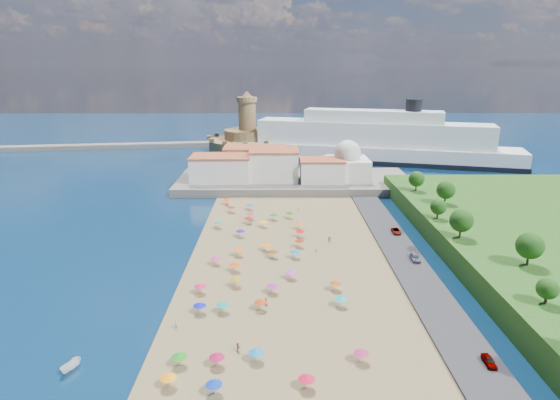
{
  "coord_description": "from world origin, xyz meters",
  "views": [
    {
      "loc": [
        3.07,
        -103.91,
        45.62
      ],
      "look_at": [
        4.0,
        25.0,
        8.0
      ],
      "focal_mm": 30.0,
      "sensor_mm": 36.0,
      "label": 1
    }
  ],
  "objects": [
    {
      "name": "ground",
      "position": [
        0.0,
        0.0,
        0.0
      ],
      "size": [
        700.0,
        700.0,
        0.0
      ],
      "primitive_type": "plane",
      "color": "#071938",
      "rests_on": "ground"
    },
    {
      "name": "terrace",
      "position": [
        10.0,
        73.0,
        1.5
      ],
      "size": [
        90.0,
        36.0,
        3.0
      ],
      "primitive_type": "cube",
      "color": "#59544C",
      "rests_on": "ground"
    },
    {
      "name": "jetty",
      "position": [
        -12.0,
        108.0,
        1.2
      ],
      "size": [
        18.0,
        70.0,
        2.4
      ],
      "primitive_type": "cube",
      "color": "#59544C",
      "rests_on": "ground"
    },
    {
      "name": "breakwater",
      "position": [
        -110.0,
        153.0,
        1.3
      ],
      "size": [
        199.03,
        34.77,
        2.6
      ],
      "primitive_type": "cube",
      "rotation": [
        0.0,
        0.0,
        0.14
      ],
      "color": "#59544C",
      "rests_on": "ground"
    },
    {
      "name": "waterfront_buildings",
      "position": [
        -3.05,
        73.64,
        7.88
      ],
      "size": [
        57.0,
        29.0,
        11.0
      ],
      "color": "silver",
      "rests_on": "terrace"
    },
    {
      "name": "domed_building",
      "position": [
        30.0,
        71.0,
        8.97
      ],
      "size": [
        16.0,
        16.0,
        15.0
      ],
      "color": "silver",
      "rests_on": "terrace"
    },
    {
      "name": "fortress",
      "position": [
        -12.0,
        138.0,
        6.68
      ],
      "size": [
        40.0,
        40.0,
        32.4
      ],
      "color": "olive",
      "rests_on": "ground"
    },
    {
      "name": "cruise_ship",
      "position": [
        48.78,
        118.96,
        8.92
      ],
      "size": [
        138.44,
        55.95,
        30.12
      ],
      "color": "black",
      "rests_on": "ground"
    },
    {
      "name": "beach_parasols",
      "position": [
        -1.17,
        -12.79,
        2.15
      ],
      "size": [
        32.61,
        114.99,
        2.2
      ],
      "color": "gray",
      "rests_on": "beach"
    },
    {
      "name": "beachgoers",
      "position": [
        2.13,
        1.02,
        1.13
      ],
      "size": [
        37.12,
        103.01,
        1.88
      ],
      "color": "tan",
      "rests_on": "beach"
    },
    {
      "name": "parked_cars",
      "position": [
        36.0,
        -2.8,
        1.36
      ],
      "size": [
        2.29,
        62.79,
        1.41
      ],
      "color": "gray",
      "rests_on": "promenade"
    },
    {
      "name": "hillside_trees",
      "position": [
        49.14,
        -5.9,
        9.95
      ],
      "size": [
        13.37,
        107.4,
        7.04
      ],
      "color": "#382314",
      "rests_on": "hillside"
    }
  ]
}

